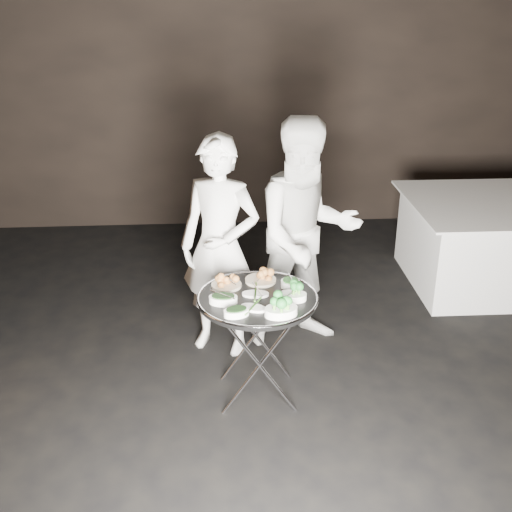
{
  "coord_description": "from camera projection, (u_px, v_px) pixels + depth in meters",
  "views": [
    {
      "loc": [
        -0.4,
        -3.32,
        2.59
      ],
      "look_at": [
        -0.15,
        0.38,
        0.95
      ],
      "focal_mm": 45.0,
      "sensor_mm": 36.0,
      "label": 1
    }
  ],
  "objects": [
    {
      "name": "dining_table",
      "position": [
        482.0,
        243.0,
        5.71
      ],
      "size": [
        1.36,
        1.36,
        0.77
      ],
      "rotation": [
        0.0,
        0.0,
        -0.01
      ],
      "color": "silver",
      "rests_on": "floor"
    },
    {
      "name": "serving_utensils",
      "position": [
        259.0,
        285.0,
        4.05
      ],
      "size": [
        0.59,
        0.42,
        0.01
      ],
      "color": "silver",
      "rests_on": "serving_tray"
    },
    {
      "name": "wall_back",
      "position": [
        251.0,
        87.0,
        6.71
      ],
      "size": [
        6.0,
        0.05,
        3.0
      ],
      "primitive_type": "cube",
      "color": "black",
      "rests_on": "floor"
    },
    {
      "name": "asparagus_plate_b",
      "position": [
        254.0,
        307.0,
        3.86
      ],
      "size": [
        0.19,
        0.15,
        0.03
      ],
      "rotation": [
        0.0,
        0.0,
        -0.47
      ],
      "color": "white",
      "rests_on": "serving_tray"
    },
    {
      "name": "spinach_bowl_b",
      "position": [
        236.0,
        311.0,
        3.78
      ],
      "size": [
        0.18,
        0.14,
        0.06
      ],
      "rotation": [
        0.0,
        0.0,
        0.29
      ],
      "color": "white",
      "rests_on": "serving_tray"
    },
    {
      "name": "waiter_left",
      "position": [
        220.0,
        248.0,
        4.54
      ],
      "size": [
        0.69,
        0.58,
        1.62
      ],
      "primitive_type": "imported",
      "rotation": [
        0.0,
        0.0,
        -0.39
      ],
      "color": "white",
      "rests_on": "floor"
    },
    {
      "name": "spinach_bowl_a",
      "position": [
        223.0,
        298.0,
        3.92
      ],
      "size": [
        0.19,
        0.13,
        0.07
      ],
      "rotation": [
        0.0,
        0.0,
        -0.11
      ],
      "color": "white",
      "rests_on": "serving_tray"
    },
    {
      "name": "potato_plate_b",
      "position": [
        261.0,
        277.0,
        4.2
      ],
      "size": [
        0.22,
        0.22,
        0.07
      ],
      "rotation": [
        0.0,
        0.0,
        0.41
      ],
      "color": "beige",
      "rests_on": "serving_tray"
    },
    {
      "name": "floor",
      "position": [
        284.0,
        418.0,
        4.11
      ],
      "size": [
        6.0,
        7.0,
        0.05
      ],
      "primitive_type": "cube",
      "color": "black",
      "rests_on": "ground"
    },
    {
      "name": "broccoli_bowl_a",
      "position": [
        293.0,
        295.0,
        3.97
      ],
      "size": [
        0.19,
        0.15,
        0.07
      ],
      "rotation": [
        0.0,
        0.0,
        -0.17
      ],
      "color": "white",
      "rests_on": "serving_tray"
    },
    {
      "name": "broccoli_bowl_b",
      "position": [
        281.0,
        309.0,
        3.78
      ],
      "size": [
        0.22,
        0.18,
        0.08
      ],
      "rotation": [
        0.0,
        0.0,
        0.21
      ],
      "color": "white",
      "rests_on": "serving_tray"
    },
    {
      "name": "waiter_right",
      "position": [
        306.0,
        235.0,
        4.63
      ],
      "size": [
        0.95,
        0.81,
        1.72
      ],
      "primitive_type": "imported",
      "rotation": [
        0.0,
        0.0,
        0.21
      ],
      "color": "white",
      "rests_on": "floor"
    },
    {
      "name": "potato_plate_a",
      "position": [
        226.0,
        282.0,
        4.13
      ],
      "size": [
        0.2,
        0.2,
        0.07
      ],
      "rotation": [
        0.0,
        0.0,
        -0.33
      ],
      "color": "beige",
      "rests_on": "serving_tray"
    },
    {
      "name": "asparagus_plate_a",
      "position": [
        255.0,
        293.0,
        4.02
      ],
      "size": [
        0.18,
        0.11,
        0.03
      ],
      "rotation": [
        0.0,
        0.0,
        -0.1
      ],
      "color": "white",
      "rests_on": "serving_tray"
    },
    {
      "name": "greens_bowl",
      "position": [
        291.0,
        282.0,
        4.12
      ],
      "size": [
        0.12,
        0.12,
        0.07
      ],
      "rotation": [
        0.0,
        0.0,
        0.31
      ],
      "color": "white",
      "rests_on": "serving_tray"
    },
    {
      "name": "serving_tray",
      "position": [
        258.0,
        299.0,
        4.01
      ],
      "size": [
        0.76,
        0.76,
        0.04
      ],
      "color": "black",
      "rests_on": "tray_stand"
    },
    {
      "name": "tray_stand",
      "position": [
        258.0,
        343.0,
        4.14
      ],
      "size": [
        0.49,
        0.41,
        0.72
      ],
      "rotation": [
        0.0,
        0.0,
        -0.02
      ],
      "color": "silver",
      "rests_on": "floor"
    }
  ]
}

